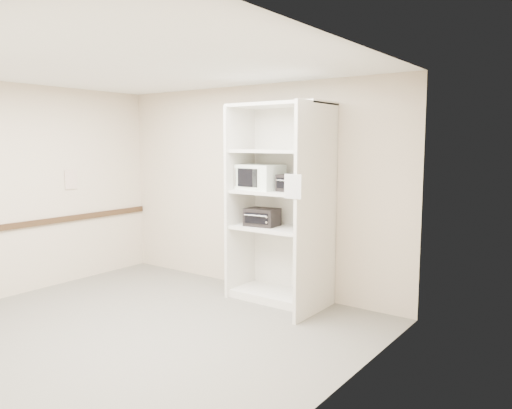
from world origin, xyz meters
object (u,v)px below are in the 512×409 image
Objects in this scene: shelving_unit at (283,211)px; toaster_oven_upper at (294,183)px; toaster_oven_lower at (262,217)px; microwave at (260,177)px.

shelving_unit is 6.82× the size of toaster_oven_upper.
shelving_unit is 6.16× the size of toaster_oven_lower.
shelving_unit is 0.37m from toaster_oven_upper.
toaster_oven_lower is (-0.29, -0.03, -0.10)m from shelving_unit.
toaster_oven_upper reaches higher than toaster_oven_lower.
shelving_unit is 0.52m from microwave.
toaster_oven_upper is at bearing -0.51° from toaster_oven_lower.
toaster_oven_lower is at bearing -28.25° from microwave.
microwave is 0.49m from toaster_oven_upper.
shelving_unit reaches higher than microwave.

